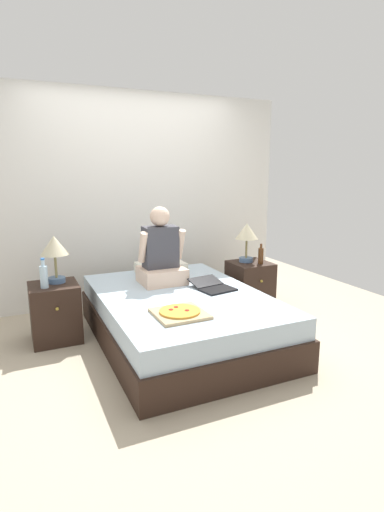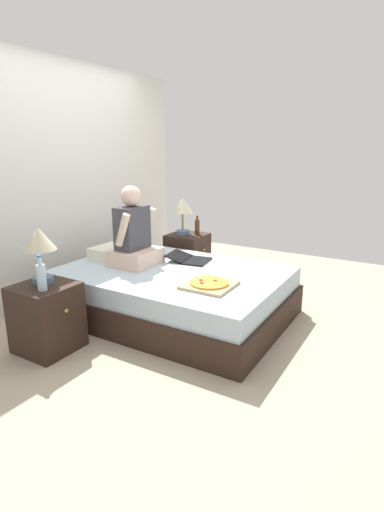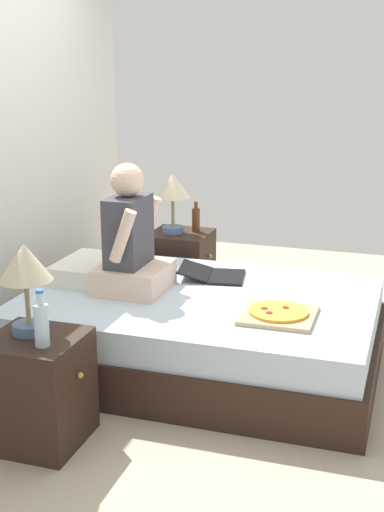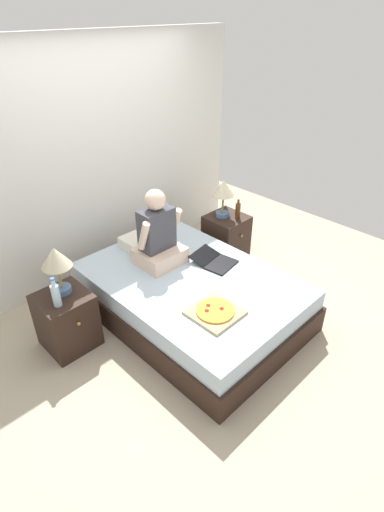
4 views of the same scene
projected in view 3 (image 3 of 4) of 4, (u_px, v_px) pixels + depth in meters
ground_plane at (200, 365)px, 4.41m from camera, size 5.81×5.81×0.00m
bed at (200, 331)px, 4.35m from camera, size 1.49×2.13×0.46m
nightstand_left at (38, 389)px, 3.49m from camera, size 0.44×0.47×0.55m
lamp_on_left_nightstand at (25, 269)px, 3.38m from camera, size 0.26×0.26×0.45m
water_bottle at (41, 323)px, 3.28m from camera, size 0.07×0.07×0.28m
nightstand_right at (181, 267)px, 5.48m from camera, size 0.44×0.47×0.55m
lamp_on_right_nightstand at (173, 190)px, 5.30m from camera, size 0.26×0.26×0.45m
beer_bottle at (196, 219)px, 5.41m from camera, size 0.06×0.06×0.23m
pillow at (88, 269)px, 4.59m from camera, size 0.52×0.34×0.12m
person_seated at (131, 244)px, 4.30m from camera, size 0.47×0.40×0.78m
laptop at (216, 275)px, 4.60m from camera, size 0.38×0.46×0.07m
pizza_box at (278, 314)px, 3.92m from camera, size 0.40×0.40×0.05m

